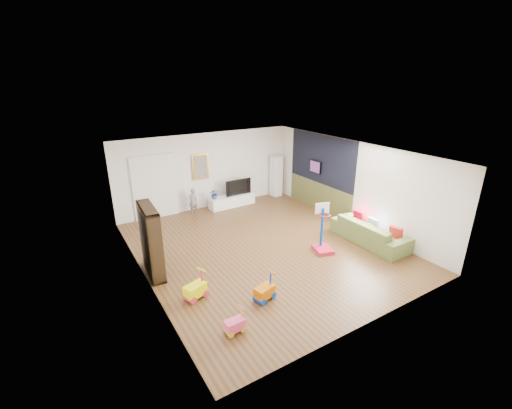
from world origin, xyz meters
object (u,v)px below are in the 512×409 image
bookshelf (151,241)px  basketball_hoop (324,229)px  media_console (232,201)px  sofa (370,232)px

bookshelf → basketball_hoop: (4.27, -1.31, -0.19)m
media_console → sofa: size_ratio=0.76×
bookshelf → sofa: bookshelf is taller
sofa → basketball_hoop: basketball_hoop is taller
bookshelf → sofa: (5.76, -1.60, -0.53)m
media_console → sofa: sofa is taller
bookshelf → basketball_hoop: 4.47m
media_console → sofa: 5.10m
media_console → basketball_hoop: bearing=-85.3°
media_console → bookshelf: 4.93m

